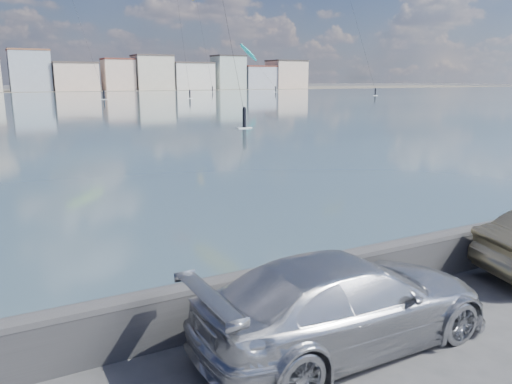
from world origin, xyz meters
The scene contains 4 objects.
bay_water centered at (0.00, 91.50, 0.01)m, with size 500.00×177.00×0.00m, color #344F61.
seawall centered at (0.00, 2.70, 0.58)m, with size 400.00×0.36×1.08m.
car_silver centered at (1.27, 1.24, 0.80)m, with size 2.24×5.51×1.60m, color #B4B7BD.
kitesurfer_12 centered at (77.67, 151.83, 12.86)m, with size 9.42×16.95×16.39m.
Camera 1 is at (-3.84, -5.00, 4.54)m, focal length 35.00 mm.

